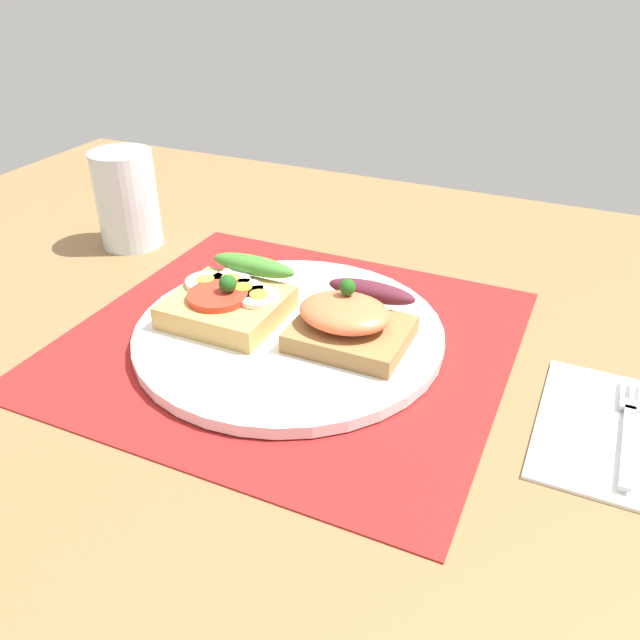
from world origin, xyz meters
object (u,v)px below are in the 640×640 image
object	(u,v)px
plate	(289,332)
drinking_glass	(127,199)
napkin	(621,433)
fork	(629,425)
sandwich_egg_tomato	(231,298)
sandwich_salmon	(352,318)

from	to	relation	value
plate	drinking_glass	bearing A→B (deg)	156.73
napkin	fork	xyz separation A→B (cm)	(0.39, 0.43, 0.46)
sandwich_egg_tomato	plate	bearing A→B (deg)	-0.35
napkin	sandwich_salmon	bearing A→B (deg)	173.94
plate	drinking_glass	distance (cm)	28.68
sandwich_egg_tomato	drinking_glass	distance (cm)	23.17
sandwich_egg_tomato	fork	size ratio (longest dim) A/B	0.83
plate	fork	xyz separation A→B (cm)	(27.99, -1.06, -0.06)
sandwich_salmon	napkin	distance (cm)	22.33
sandwich_egg_tomato	drinking_glass	size ratio (longest dim) A/B	0.98
napkin	fork	world-z (taller)	fork
fork	drinking_glass	distance (cm)	55.57
plate	fork	size ratio (longest dim) A/B	2.13
napkin	fork	size ratio (longest dim) A/B	1.16
sandwich_salmon	napkin	xyz separation A→B (cm)	(22.01, -2.34, -2.93)
napkin	plate	bearing A→B (deg)	176.91
sandwich_salmon	fork	distance (cm)	22.62
sandwich_salmon	fork	size ratio (longest dim) A/B	0.75
sandwich_egg_tomato	napkin	size ratio (longest dim) A/B	0.72
plate	sandwich_salmon	bearing A→B (deg)	8.59
plate	drinking_glass	world-z (taller)	drinking_glass
plate	sandwich_salmon	xyz separation A→B (cm)	(5.59, 0.84, 2.40)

